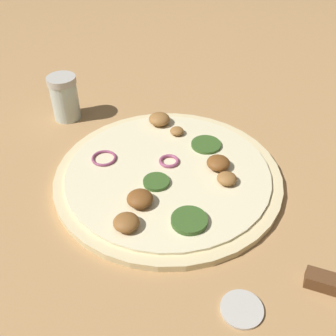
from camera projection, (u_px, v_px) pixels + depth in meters
name	position (u px, v px, depth m)	size (l,w,h in m)	color
ground_plane	(168.00, 178.00, 0.60)	(3.00, 3.00, 0.00)	tan
pizza	(168.00, 175.00, 0.59)	(0.34, 0.34, 0.03)	beige
spice_jar	(65.00, 98.00, 0.70)	(0.05, 0.05, 0.08)	silver
loose_cap	(242.00, 308.00, 0.43)	(0.05, 0.05, 0.01)	beige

